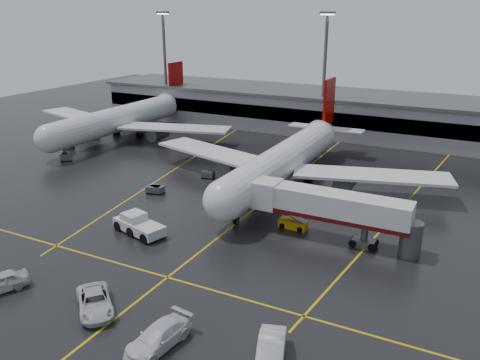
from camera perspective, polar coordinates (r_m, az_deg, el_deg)
The scene contains 21 objects.
ground at distance 68.43m, azimuth 2.26°, elevation -2.93°, with size 220.00×220.00×0.00m, color black.
apron_line_centre at distance 68.43m, azimuth 2.26°, elevation -2.92°, with size 0.25×90.00×0.02m, color gold.
apron_line_stop at distance 51.30m, azimuth -8.41°, elevation -11.11°, with size 60.00×0.25×0.02m, color gold.
apron_line_left at distance 86.01m, azimuth -7.03°, elevation 1.61°, with size 0.25×70.00×0.02m, color gold.
apron_line_right at distance 72.81m, azimuth 18.66°, elevation -2.57°, with size 0.25×70.00×0.02m, color gold.
terminal at distance 110.91m, azimuth 12.93°, elevation 7.53°, with size 122.00×19.00×8.60m.
light_mast_left at distance 123.17m, azimuth -8.72°, elevation 13.68°, with size 3.00×1.20×25.45m.
light_mast_mid at distance 105.09m, azimuth 9.80°, elevation 12.72°, with size 3.00×1.20×25.45m.
main_airliner at distance 75.47m, azimuth 5.42°, elevation 2.51°, with size 48.80×45.60×14.10m.
second_airliner at distance 107.02m, azimuth -13.47°, elevation 7.01°, with size 48.80×45.60×14.10m.
jet_bridge at distance 57.89m, azimuth 10.48°, elevation -3.27°, with size 19.90×3.40×6.05m.
pushback_tractor at distance 60.97m, azimuth -11.72°, elevation -5.17°, with size 7.49×4.57×2.50m.
belt_loader at distance 61.57m, azimuth 6.20°, elevation -5.08°, with size 3.59×1.78×2.24m.
service_van_a at distance 47.22m, azimuth -16.48°, elevation -13.43°, with size 2.87×6.23×1.73m, color silver.
service_van_b at distance 41.75m, azimuth -9.46°, elevation -17.52°, with size 2.57×6.31×1.83m, color silver.
service_van_c at distance 39.77m, azimuth 3.59°, elevation -19.29°, with size 2.05×5.87×1.93m, color silver.
baggage_cart_a at distance 73.68m, azimuth -9.58°, elevation -1.03°, with size 2.16×1.57×1.12m.
baggage_cart_b at distance 73.70m, azimuth -10.03°, elevation -1.05°, with size 2.30×1.85×1.12m.
baggage_cart_c at distance 79.33m, azimuth -3.74°, elevation 0.67°, with size 2.20×1.64×1.12m.
baggage_cart_d at distance 101.70m, azimuth -19.27°, elevation 3.77°, with size 2.09×1.44×1.12m.
baggage_cart_e at distance 93.71m, azimuth -19.54°, elevation 2.49°, with size 2.35×2.32×1.12m.
Camera 1 is at (26.58, -57.61, 25.64)m, focal length 36.76 mm.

